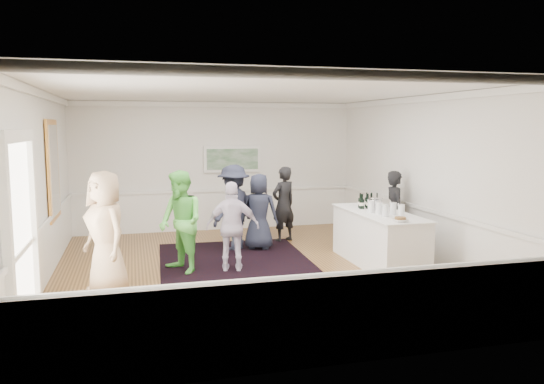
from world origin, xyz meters
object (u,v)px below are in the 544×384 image
object	(u,v)px
serving_table	(379,238)
guest_lilac	(233,227)
guest_dark_b	(284,204)
guest_green	(181,222)
guest_dark_a	(234,208)
guest_navy	(259,212)
ice_bucket	(376,204)
bartender	(395,211)
guest_tan	(106,232)
nut_bowl	(400,219)

from	to	relation	value
serving_table	guest_lilac	size ratio (longest dim) A/B	1.53
serving_table	guest_dark_b	distance (m)	2.72
serving_table	guest_green	xyz separation A→B (m)	(-3.65, 0.40, 0.41)
guest_lilac	guest_dark_a	bearing A→B (deg)	-89.14
guest_navy	ice_bucket	distance (m)	2.51
guest_dark_a	guest_lilac	bearing A→B (deg)	38.17
ice_bucket	guest_dark_b	bearing A→B (deg)	117.94
bartender	ice_bucket	bearing A→B (deg)	137.59
serving_table	guest_tan	bearing A→B (deg)	-174.41
serving_table	ice_bucket	world-z (taller)	ice_bucket
guest_tan	guest_navy	xyz separation A→B (m)	(2.99, 2.28, -0.15)
guest_tan	guest_dark_a	bearing A→B (deg)	102.87
bartender	guest_lilac	size ratio (longest dim) A/B	1.04
guest_tan	guest_navy	size ratio (longest dim) A/B	1.19
serving_table	bartender	bearing A→B (deg)	47.83
guest_dark_b	guest_tan	bearing A→B (deg)	13.92
guest_tan	guest_dark_a	size ratio (longest dim) A/B	1.07
guest_green	guest_dark_b	distance (m)	3.21
guest_dark_b	bartender	bearing A→B (deg)	117.18
ice_bucket	guest_lilac	bearing A→B (deg)	178.75
guest_tan	guest_dark_a	world-z (taller)	guest_tan
guest_dark_a	serving_table	bearing A→B (deg)	101.50
serving_table	guest_dark_a	world-z (taller)	guest_dark_a
serving_table	guest_dark_a	size ratio (longest dim) A/B	1.37
bartender	ice_bucket	world-z (taller)	bartender
guest_navy	nut_bowl	bearing A→B (deg)	145.28
guest_green	ice_bucket	bearing A→B (deg)	60.30
bartender	guest_green	size ratio (longest dim) A/B	0.92
guest_dark_b	guest_navy	distance (m)	0.96
guest_green	guest_tan	bearing A→B (deg)	-81.20
guest_dark_a	ice_bucket	world-z (taller)	guest_dark_a
guest_dark_b	guest_navy	bearing A→B (deg)	17.21
serving_table	guest_tan	distance (m)	4.93
guest_dark_b	ice_bucket	xyz separation A→B (m)	(1.19, -2.24, 0.27)
guest_navy	nut_bowl	distance (m)	3.33
guest_tan	guest_navy	distance (m)	3.76
guest_green	ice_bucket	distance (m)	3.68
serving_table	guest_navy	distance (m)	2.63
guest_dark_a	guest_green	bearing A→B (deg)	9.89
guest_dark_b	nut_bowl	world-z (taller)	guest_dark_b
serving_table	bartender	distance (m)	1.22
guest_tan	guest_green	bearing A→B (deg)	94.49
guest_dark_b	nut_bowl	size ratio (longest dim) A/B	6.44
guest_tan	guest_lilac	bearing A→B (deg)	78.11
guest_tan	nut_bowl	bearing A→B (deg)	52.69
guest_navy	guest_tan	bearing A→B (deg)	60.24
guest_tan	ice_bucket	world-z (taller)	guest_tan
guest_green	guest_dark_a	distance (m)	1.94
guest_dark_a	guest_tan	bearing A→B (deg)	3.34
bartender	guest_dark_b	distance (m)	2.50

